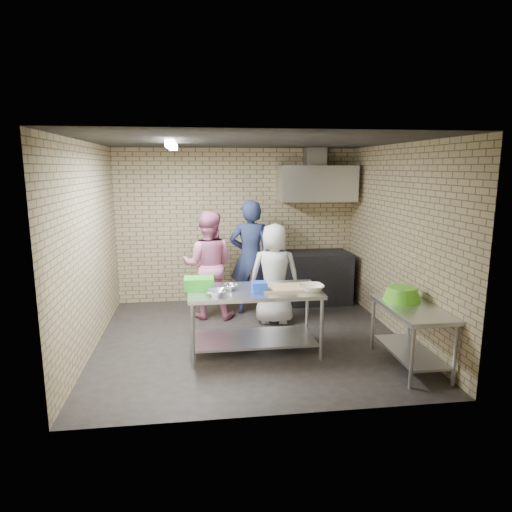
{
  "coord_description": "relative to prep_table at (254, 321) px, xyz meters",
  "views": [
    {
      "loc": [
        -0.72,
        -5.97,
        2.37
      ],
      "look_at": [
        0.1,
        0.2,
        1.15
      ],
      "focal_mm": 31.81,
      "sensor_mm": 36.0,
      "label": 1
    }
  ],
  "objects": [
    {
      "name": "mixing_bowl_b",
      "position": [
        -0.3,
        0.05,
        0.45
      ],
      "size": [
        0.2,
        0.2,
        0.06
      ],
      "primitive_type": "imported",
      "rotation": [
        0.0,
        0.0,
        0.02
      ],
      "color": "silver",
      "rests_on": "prep_table"
    },
    {
      "name": "prep_table",
      "position": [
        0.0,
        0.0,
        0.0
      ],
      "size": [
        1.68,
        0.84,
        0.84
      ],
      "primitive_type": "cube",
      "color": "silver",
      "rests_on": "floor"
    },
    {
      "name": "man_navy",
      "position": [
        0.15,
        1.63,
        0.51
      ],
      "size": [
        0.73,
        0.52,
        1.86
      ],
      "primitive_type": "imported",
      "rotation": [
        0.0,
        0.0,
        3.03
      ],
      "color": "#151A35",
      "rests_on": "floor"
    },
    {
      "name": "right_wall",
      "position": [
        2.11,
        0.43,
        0.93
      ],
      "size": [
        0.06,
        4.0,
        2.7
      ],
      "primitive_type": "cube",
      "color": "#907D5A",
      "rests_on": "ground"
    },
    {
      "name": "side_counter",
      "position": [
        1.81,
        -0.67,
        -0.04
      ],
      "size": [
        0.6,
        1.2,
        0.75
      ],
      "primitive_type": "cube",
      "color": "silver",
      "rests_on": "floor"
    },
    {
      "name": "bottle_green",
      "position": [
        1.81,
        2.32,
        1.6
      ],
      "size": [
        0.06,
        0.06,
        0.15
      ],
      "primitive_type": "cylinder",
      "color": "green",
      "rests_on": "wall_shelf"
    },
    {
      "name": "front_wall",
      "position": [
        0.01,
        -1.57,
        0.93
      ],
      "size": [
        4.2,
        0.06,
        2.7
      ],
      "primitive_type": "cube",
      "color": "#907D5A",
      "rests_on": "ground"
    },
    {
      "name": "back_wall",
      "position": [
        0.01,
        2.43,
        0.93
      ],
      "size": [
        4.2,
        0.06,
        2.7
      ],
      "primitive_type": "cube",
      "color": "#907D5A",
      "rests_on": "ground"
    },
    {
      "name": "ceiling",
      "position": [
        0.01,
        0.43,
        2.28
      ],
      "size": [
        4.2,
        4.2,
        0.0
      ],
      "primitive_type": "plane",
      "rotation": [
        3.14,
        0.0,
        0.0
      ],
      "color": "black",
      "rests_on": "ground"
    },
    {
      "name": "ceramic_bowl",
      "position": [
        0.7,
        -0.15,
        0.46
      ],
      "size": [
        0.33,
        0.33,
        0.08
      ],
      "primitive_type": "imported",
      "rotation": [
        0.0,
        0.0,
        0.02
      ],
      "color": "beige",
      "rests_on": "prep_table"
    },
    {
      "name": "bottle_red",
      "position": [
        1.41,
        2.32,
        1.61
      ],
      "size": [
        0.07,
        0.07,
        0.18
      ],
      "primitive_type": "cylinder",
      "color": "#B22619",
      "rests_on": "wall_shelf"
    },
    {
      "name": "mixing_bowl_a",
      "position": [
        -0.5,
        -0.2,
        0.45
      ],
      "size": [
        0.27,
        0.27,
        0.06
      ],
      "primitive_type": "imported",
      "rotation": [
        0.0,
        0.0,
        0.02
      ],
      "color": "silver",
      "rests_on": "prep_table"
    },
    {
      "name": "stove",
      "position": [
        1.36,
        2.08,
        0.03
      ],
      "size": [
        1.2,
        0.7,
        0.9
      ],
      "primitive_type": "cube",
      "color": "black",
      "rests_on": "floor"
    },
    {
      "name": "green_basin",
      "position": [
        1.79,
        -0.42,
        0.42
      ],
      "size": [
        0.46,
        0.46,
        0.17
      ],
      "primitive_type": null,
      "color": "#59C626",
      "rests_on": "side_counter"
    },
    {
      "name": "blue_tub",
      "position": [
        0.05,
        -0.1,
        0.48
      ],
      "size": [
        0.19,
        0.19,
        0.12
      ],
      "primitive_type": "cube",
      "color": "blue",
      "rests_on": "prep_table"
    },
    {
      "name": "wall_shelf",
      "position": [
        1.66,
        2.32,
        1.5
      ],
      "size": [
        0.8,
        0.2,
        0.04
      ],
      "primitive_type": "cube",
      "color": "#3F2B19",
      "rests_on": "back_wall"
    },
    {
      "name": "range_hood",
      "position": [
        1.36,
        2.13,
        1.68
      ],
      "size": [
        1.3,
        0.6,
        0.6
      ],
      "primitive_type": "cube",
      "color": "silver",
      "rests_on": "back_wall"
    },
    {
      "name": "hood_duct",
      "position": [
        1.36,
        2.28,
        2.13
      ],
      "size": [
        0.35,
        0.3,
        0.3
      ],
      "primitive_type": "cube",
      "color": "#A5A8AD",
      "rests_on": "back_wall"
    },
    {
      "name": "woman_pink",
      "position": [
        -0.54,
        1.49,
        0.43
      ],
      "size": [
        0.92,
        0.77,
        1.71
      ],
      "primitive_type": "imported",
      "rotation": [
        0.0,
        0.0,
        2.98
      ],
      "color": "#C6698D",
      "rests_on": "floor"
    },
    {
      "name": "floor",
      "position": [
        0.01,
        0.43,
        -0.42
      ],
      "size": [
        4.2,
        4.2,
        0.0
      ],
      "primitive_type": "plane",
      "color": "black",
      "rests_on": "ground"
    },
    {
      "name": "cutting_board",
      "position": [
        0.35,
        -0.02,
        0.43
      ],
      "size": [
        0.51,
        0.39,
        0.03
      ],
      "primitive_type": "cube",
      "color": "tan",
      "rests_on": "prep_table"
    },
    {
      "name": "fluorescent_fixture",
      "position": [
        -0.99,
        0.43,
        2.22
      ],
      "size": [
        0.1,
        1.25,
        0.08
      ],
      "primitive_type": "cube",
      "color": "white",
      "rests_on": "ceiling"
    },
    {
      "name": "woman_white",
      "position": [
        0.45,
        1.1,
        0.35
      ],
      "size": [
        0.83,
        0.61,
        1.55
      ],
      "primitive_type": "imported",
      "rotation": [
        0.0,
        0.0,
        2.98
      ],
      "color": "silver",
      "rests_on": "floor"
    },
    {
      "name": "green_crate",
      "position": [
        -0.7,
        0.12,
        0.49
      ],
      "size": [
        0.37,
        0.28,
        0.15
      ],
      "primitive_type": "cube",
      "color": "green",
      "rests_on": "prep_table"
    },
    {
      "name": "left_wall",
      "position": [
        -2.09,
        0.43,
        0.93
      ],
      "size": [
        0.06,
        4.0,
        2.7
      ],
      "primitive_type": "cube",
      "color": "#907D5A",
      "rests_on": "ground"
    }
  ]
}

